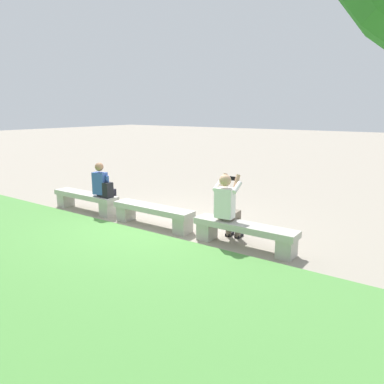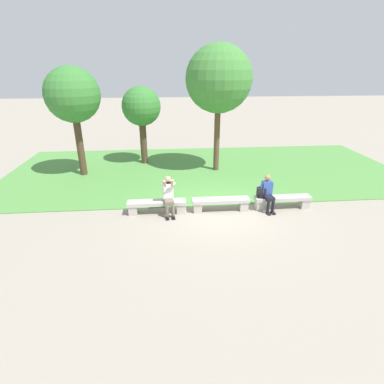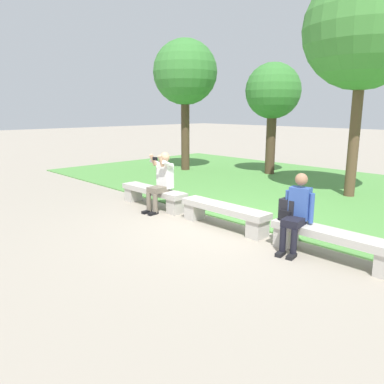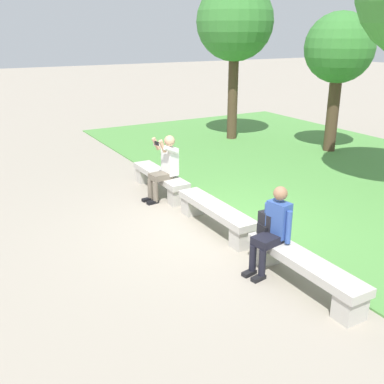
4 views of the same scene
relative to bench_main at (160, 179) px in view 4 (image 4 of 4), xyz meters
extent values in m
plane|color=gray|center=(2.20, 0.00, -0.30)|extent=(80.00, 80.00, 0.00)
cube|color=#518E42|center=(2.20, 4.38, -0.29)|extent=(18.38, 8.00, 0.03)
cube|color=#B7B2A8|center=(0.00, 0.00, 0.09)|extent=(1.98, 0.40, 0.12)
cube|color=#B7B2A8|center=(-0.81, 0.00, -0.14)|extent=(0.28, 0.34, 0.33)
cube|color=#B7B2A8|center=(0.81, 0.00, -0.14)|extent=(0.28, 0.34, 0.33)
cube|color=#B7B2A8|center=(2.20, 0.00, 0.09)|extent=(1.98, 0.40, 0.12)
cube|color=#B7B2A8|center=(1.39, 0.00, -0.14)|extent=(0.28, 0.34, 0.33)
cube|color=#B7B2A8|center=(3.01, 0.00, -0.14)|extent=(0.28, 0.34, 0.33)
cube|color=#B7B2A8|center=(4.41, 0.00, 0.09)|extent=(1.98, 0.40, 0.12)
cube|color=#B7B2A8|center=(3.60, 0.00, -0.14)|extent=(0.28, 0.34, 0.33)
cube|color=#B7B2A8|center=(5.21, 0.00, -0.14)|extent=(0.28, 0.34, 0.33)
cube|color=black|center=(0.35, -0.46, -0.27)|extent=(0.12, 0.25, 0.06)
cylinder|color=#6B6051|center=(0.34, -0.39, -0.06)|extent=(0.11, 0.11, 0.42)
cube|color=black|center=(0.55, -0.44, -0.27)|extent=(0.12, 0.25, 0.06)
cylinder|color=#6B6051|center=(0.54, -0.37, -0.06)|extent=(0.11, 0.11, 0.42)
cube|color=#6B6051|center=(0.42, -0.19, 0.21)|extent=(0.34, 0.45, 0.12)
cube|color=silver|center=(0.40, 0.04, 0.49)|extent=(0.36, 0.25, 0.56)
sphere|color=tan|center=(0.40, 0.04, 0.91)|extent=(0.22, 0.22, 0.22)
cylinder|color=silver|center=(0.22, -0.08, 0.78)|extent=(0.12, 0.32, 0.21)
cylinder|color=tan|center=(0.30, -0.21, 0.86)|extent=(0.08, 0.18, 0.27)
cylinder|color=silver|center=(0.60, -0.04, 0.78)|extent=(0.12, 0.32, 0.21)
cylinder|color=tan|center=(0.55, -0.19, 0.86)|extent=(0.12, 0.20, 0.27)
cube|color=black|center=(0.43, -0.26, 0.90)|extent=(0.15, 0.03, 0.08)
cube|color=black|center=(3.78, -0.43, -0.27)|extent=(0.14, 0.23, 0.06)
cylinder|color=black|center=(3.77, -0.37, -0.06)|extent=(0.10, 0.10, 0.42)
cube|color=black|center=(3.96, -0.40, -0.27)|extent=(0.14, 0.23, 0.06)
cylinder|color=black|center=(3.95, -0.34, -0.06)|extent=(0.10, 0.10, 0.42)
cube|color=black|center=(3.83, -0.18, 0.21)|extent=(0.34, 0.44, 0.12)
cube|color=#33519E|center=(3.79, 0.04, 0.47)|extent=(0.35, 0.25, 0.52)
sphere|color=#9E7051|center=(3.79, 0.04, 0.86)|extent=(0.20, 0.20, 0.20)
cylinder|color=#33519E|center=(3.60, -0.01, 0.42)|extent=(0.08, 0.08, 0.48)
cylinder|color=#33519E|center=(3.99, 0.05, 0.42)|extent=(0.08, 0.08, 0.48)
cube|color=black|center=(3.62, 0.02, 0.33)|extent=(0.28, 0.20, 0.36)
cube|color=black|center=(3.62, -0.09, 0.26)|extent=(0.20, 0.06, 0.16)
torus|color=black|center=(3.62, 0.02, 0.53)|extent=(0.10, 0.02, 0.10)
cylinder|color=#4C3826|center=(-3.45, 4.21, 1.13)|extent=(0.31, 0.31, 2.86)
sphere|color=#387A33|center=(-3.45, 4.21, 3.25)|extent=(2.30, 2.30, 2.30)
cylinder|color=#4C3826|center=(-0.75, 5.76, 0.85)|extent=(0.33, 0.33, 2.30)
sphere|color=#387A33|center=(-0.75, 5.76, 2.56)|extent=(1.87, 1.87, 1.87)
camera|label=1|loc=(-2.97, 5.82, 2.17)|focal=35.00mm
camera|label=2|loc=(0.39, -9.26, 4.40)|focal=28.00mm
camera|label=3|loc=(6.81, -5.25, 1.94)|focal=35.00mm
camera|label=4|loc=(8.27, -3.92, 2.98)|focal=42.00mm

